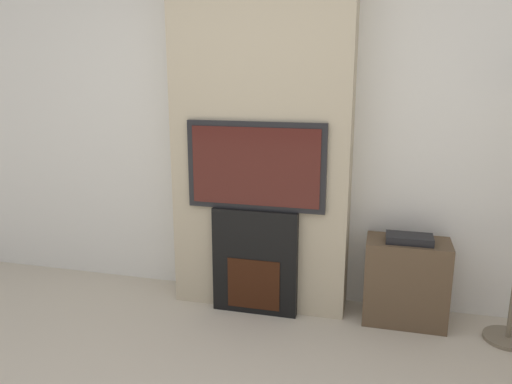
# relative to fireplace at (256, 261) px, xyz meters

# --- Properties ---
(wall_back) EXTENTS (6.00, 0.06, 2.70)m
(wall_back) POSITION_rel_fireplace_xyz_m (0.00, 0.35, 0.97)
(wall_back) COLOR silver
(wall_back) RESTS_ON ground_plane
(chimney_breast) EXTENTS (1.25, 0.32, 2.70)m
(chimney_breast) POSITION_rel_fireplace_xyz_m (0.00, 0.16, 0.97)
(chimney_breast) COLOR #BCAD8E
(chimney_breast) RESTS_ON ground_plane
(fireplace) EXTENTS (0.60, 0.15, 0.76)m
(fireplace) POSITION_rel_fireplace_xyz_m (0.00, 0.00, 0.00)
(fireplace) COLOR black
(fireplace) RESTS_ON ground_plane
(television) EXTENTS (0.96, 0.07, 0.60)m
(television) POSITION_rel_fireplace_xyz_m (0.00, -0.00, 0.68)
(television) COLOR black
(television) RESTS_ON fireplace
(media_stand) EXTENTS (0.55, 0.31, 0.64)m
(media_stand) POSITION_rel_fireplace_xyz_m (1.03, 0.10, -0.08)
(media_stand) COLOR brown
(media_stand) RESTS_ON ground_plane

